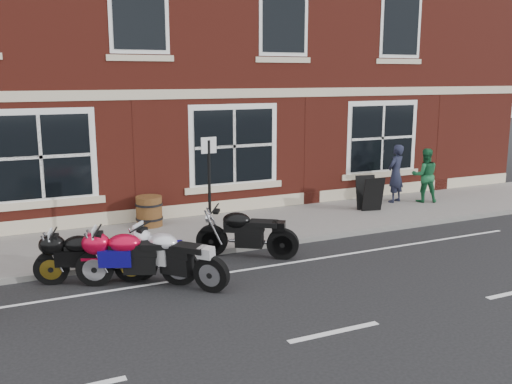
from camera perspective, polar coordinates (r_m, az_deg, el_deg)
ground at (r=11.53m, az=-0.31°, el=-8.04°), size 80.00×80.00×0.00m
sidewalk at (r=14.17m, az=-5.39°, el=-4.09°), size 30.00×3.00×0.12m
kerb at (r=12.75m, az=-2.99°, el=-5.84°), size 30.00×0.16×0.12m
pub_building at (r=20.98m, az=-12.96°, el=17.10°), size 24.00×12.00×12.00m
moto_sport_red at (r=10.93m, az=-12.03°, el=-6.17°), size 2.15×1.00×1.02m
moto_sport_black at (r=11.27m, az=-16.35°, el=-6.05°), size 2.06×0.79×0.96m
moto_sport_silver at (r=10.82m, az=-8.27°, el=-6.25°), size 1.56×1.81×1.01m
moto_naked_black at (r=12.32m, az=-1.10°, el=-3.92°), size 1.92×1.41×1.01m
pedestrian_left at (r=17.60m, az=13.80°, el=1.81°), size 0.74×0.62×1.74m
pedestrian_right at (r=17.87m, az=16.53°, el=1.61°), size 0.97×0.89×1.63m
a_board_sign at (r=16.40m, az=11.29°, el=-0.13°), size 0.65×0.50×0.98m
barrel_planter at (r=14.70m, az=-10.64°, el=-1.89°), size 0.69×0.69×0.76m
parking_sign at (r=12.39m, az=-4.69°, el=0.70°), size 0.35×0.07×2.46m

